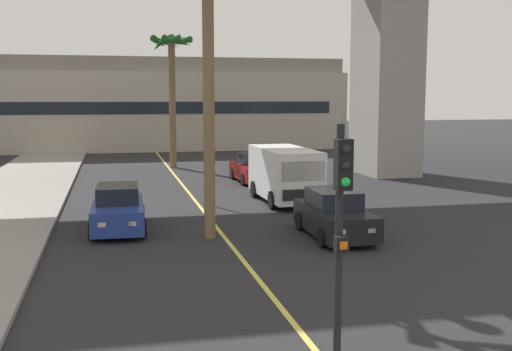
% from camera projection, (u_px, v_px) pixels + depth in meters
% --- Properties ---
extents(lane_stripe_center, '(0.14, 56.00, 0.01)m').
position_uv_depth(lane_stripe_center, '(202.00, 209.00, 25.76)').
color(lane_stripe_center, '#DBCC4C').
rests_on(lane_stripe_center, ground).
extents(pier_building_backdrop, '(33.32, 8.04, 7.84)m').
position_uv_depth(pier_building_backdrop, '(152.00, 105.00, 55.05)').
color(pier_building_backdrop, '#BCB29E').
rests_on(pier_building_backdrop, ground).
extents(car_queue_front, '(1.91, 4.14, 1.56)m').
position_uv_depth(car_queue_front, '(334.00, 215.00, 20.53)').
color(car_queue_front, black).
rests_on(car_queue_front, ground).
extents(car_queue_second, '(1.92, 4.14, 1.56)m').
position_uv_depth(car_queue_second, '(118.00, 210.00, 21.55)').
color(car_queue_second, navy).
rests_on(car_queue_second, ground).
extents(car_queue_third, '(1.93, 4.15, 1.56)m').
position_uv_depth(car_queue_third, '(253.00, 169.00, 33.79)').
color(car_queue_third, maroon).
rests_on(car_queue_third, ground).
extents(delivery_van, '(2.23, 5.28, 2.36)m').
position_uv_depth(delivery_van, '(285.00, 173.00, 27.22)').
color(delivery_van, white).
rests_on(delivery_van, ground).
extents(traffic_light_median_near, '(0.24, 0.37, 4.20)m').
position_uv_depth(traffic_light_median_near, '(341.00, 223.00, 9.40)').
color(traffic_light_median_near, black).
rests_on(traffic_light_median_near, ground).
extents(traffic_light_median_far, '(0.24, 0.37, 4.20)m').
position_uv_depth(traffic_light_median_far, '(207.00, 142.00, 26.29)').
color(traffic_light_median_far, black).
rests_on(traffic_light_median_far, ground).
extents(palm_tree_near_median, '(2.75, 2.77, 8.51)m').
position_uv_depth(palm_tree_near_median, '(172.00, 66.00, 39.92)').
color(palm_tree_near_median, brown).
rests_on(palm_tree_near_median, ground).
extents(palm_tree_mid_median, '(3.61, 3.65, 8.79)m').
position_uv_depth(palm_tree_mid_median, '(208.00, 11.00, 19.57)').
color(palm_tree_mid_median, brown).
rests_on(palm_tree_mid_median, ground).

